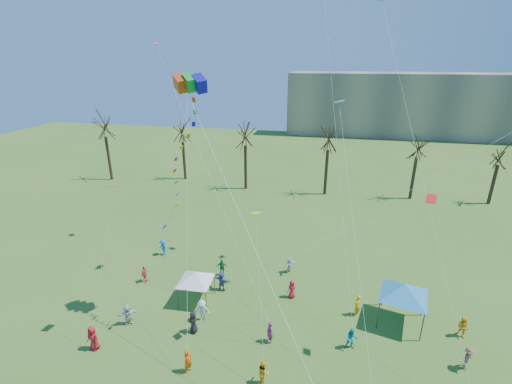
% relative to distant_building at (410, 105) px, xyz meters
% --- Properties ---
extents(distant_building, '(60.00, 14.00, 15.00)m').
position_rel_distant_building_xyz_m(distant_building, '(0.00, 0.00, 0.00)').
color(distant_building, gray).
rests_on(distant_building, ground).
extents(bare_tree_row, '(72.58, 9.47, 10.90)m').
position_rel_distant_building_xyz_m(bare_tree_row, '(-21.86, -46.45, -0.30)').
color(bare_tree_row, black).
rests_on(bare_tree_row, ground).
extents(big_box_kite, '(6.13, 5.66, 19.38)m').
position_rel_distant_building_xyz_m(big_box_kite, '(-28.11, -76.44, 4.49)').
color(big_box_kite, '#C33D0D').
rests_on(big_box_kite, ground).
extents(canopy_tent_white, '(3.60, 3.60, 2.70)m').
position_rel_distant_building_xyz_m(canopy_tent_white, '(-28.94, -74.04, -5.22)').
color(canopy_tent_white, '#3F3F44').
rests_on(canopy_tent_white, ground).
extents(canopy_tent_blue, '(4.36, 4.36, 3.36)m').
position_rel_distant_building_xyz_m(canopy_tent_blue, '(-13.21, -73.30, -4.65)').
color(canopy_tent_blue, '#3F3F44').
rests_on(canopy_tent_blue, ground).
extents(festival_crowd, '(26.72, 15.36, 1.86)m').
position_rel_distant_building_xyz_m(festival_crowd, '(-23.31, -75.69, -6.65)').
color(festival_crowd, red).
rests_on(festival_crowd, ground).
extents(small_kites_aloft, '(30.14, 15.71, 30.92)m').
position_rel_distant_building_xyz_m(small_kites_aloft, '(-21.95, -71.68, 6.46)').
color(small_kites_aloft, '#FF3A0D').
rests_on(small_kites_aloft, ground).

